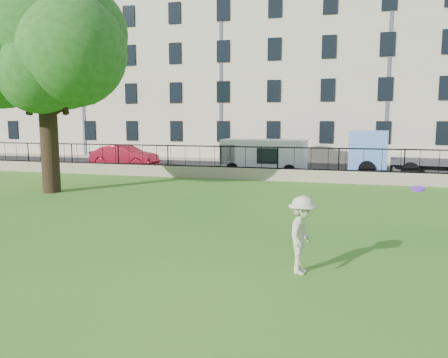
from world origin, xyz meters
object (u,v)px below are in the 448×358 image
(frisbee, at_px, (418,189))
(tree, at_px, (42,42))
(blue_truck, at_px, (406,154))
(white_van, at_px, (264,157))
(man, at_px, (302,235))
(red_sedan, at_px, (125,156))

(frisbee, bearing_deg, tree, 154.24)
(frisbee, relative_size, blue_truck, 0.05)
(white_van, relative_size, blue_truck, 0.80)
(man, relative_size, frisbee, 5.87)
(tree, height_order, white_van, tree)
(man, xyz_separation_m, white_van, (-3.64, 15.77, 0.20))
(blue_truck, bearing_deg, frisbee, -90.96)
(white_van, xyz_separation_m, blue_truck, (7.64, 1.00, 0.25))
(blue_truck, bearing_deg, white_van, -167.11)
(tree, bearing_deg, frisbee, -25.76)
(frisbee, xyz_separation_m, blue_truck, (1.80, 16.05, -0.47))
(tree, bearing_deg, white_van, 47.36)
(tree, height_order, frisbee, tree)
(man, xyz_separation_m, frisbee, (2.20, 0.72, 0.92))
(red_sedan, height_order, blue_truck, blue_truck)
(man, distance_m, frisbee, 2.49)
(tree, xyz_separation_m, frisbee, (13.64, -6.58, -4.57))
(frisbee, height_order, white_van, white_van)
(tree, distance_m, red_sedan, 11.08)
(man, distance_m, white_van, 16.19)
(red_sedan, bearing_deg, tree, -167.78)
(red_sedan, relative_size, white_van, 0.94)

